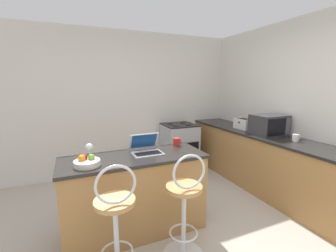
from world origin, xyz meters
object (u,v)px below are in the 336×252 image
at_px(toaster, 244,124).
at_px(mug_white, 296,138).
at_px(fruit_bowl, 87,162).
at_px(microwave, 269,125).
at_px(wine_glass_short, 89,148).
at_px(bar_stool_near, 116,226).
at_px(stove_range, 179,147).
at_px(laptop, 146,148).
at_px(mug_red, 177,142).
at_px(bar_stool_far, 185,209).

distance_m(toaster, mug_white, 0.95).
bearing_deg(mug_white, fruit_bowl, 176.83).
distance_m(microwave, wine_glass_short, 2.61).
distance_m(bar_stool_near, mug_white, 2.57).
bearing_deg(fruit_bowl, toaster, 16.94).
bearing_deg(stove_range, laptop, -128.18).
relative_size(mug_white, wine_glass_short, 0.60).
bearing_deg(wine_glass_short, microwave, 1.77).
bearing_deg(mug_white, wine_glass_short, 172.22).
relative_size(toaster, stove_range, 0.35).
xyz_separation_m(stove_range, mug_red, (-0.69, -1.31, 0.49)).
relative_size(bar_stool_far, fruit_bowl, 4.34).
xyz_separation_m(bar_stool_near, bar_stool_far, (0.64, 0.00, 0.00)).
height_order(laptop, fruit_bowl, laptop).
bearing_deg(bar_stool_far, mug_white, 10.16).
bearing_deg(laptop, wine_glass_short, 176.91).
distance_m(laptop, toaster, 2.07).
relative_size(mug_red, fruit_bowl, 0.41).
distance_m(microwave, stove_range, 1.70).
distance_m(toaster, fruit_bowl, 2.75).
xyz_separation_m(toaster, mug_white, (0.05, -0.95, -0.04)).
bearing_deg(mug_red, wine_glass_short, -174.39).
relative_size(laptop, stove_range, 0.37).
height_order(bar_stool_far, mug_white, bar_stool_far).
xyz_separation_m(microwave, mug_red, (-1.55, 0.02, -0.11)).
distance_m(fruit_bowl, wine_glass_short, 0.23).
bearing_deg(bar_stool_near, toaster, 27.61).
relative_size(bar_stool_near, mug_white, 10.85).
relative_size(toaster, mug_white, 3.21).
relative_size(bar_stool_far, mug_red, 10.62).
bearing_deg(mug_red, bar_stool_near, -139.41).
height_order(bar_stool_near, mug_white, bar_stool_near).
height_order(bar_stool_far, laptop, laptop).
bearing_deg(toaster, mug_red, -162.35).
bearing_deg(stove_range, bar_stool_near, -127.47).
bearing_deg(wine_glass_short, bar_stool_far, -42.21).
distance_m(bar_stool_far, mug_red, 0.95).
height_order(bar_stool_near, toaster, toaster).
bearing_deg(stove_range, mug_white, -63.42).
bearing_deg(fruit_bowl, bar_stool_near, -70.45).
xyz_separation_m(bar_stool_near, mug_white, (2.51, 0.34, 0.43)).
relative_size(laptop, wine_glass_short, 2.06).
bearing_deg(mug_white, toaster, 93.31).
height_order(stove_range, wine_glass_short, wine_glass_short).
distance_m(bar_stool_far, mug_white, 1.95).
bearing_deg(bar_stool_near, mug_red, 40.59).
height_order(laptop, toaster, laptop).
relative_size(stove_range, mug_red, 8.94).
distance_m(bar_stool_far, microwave, 2.07).
relative_size(bar_stool_far, microwave, 2.21).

